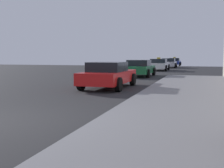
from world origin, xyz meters
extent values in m
plane|color=#232326|center=(0.00, 0.00, 0.00)|extent=(80.00, 80.00, 0.00)
cube|color=slate|center=(4.00, 0.00, 0.07)|extent=(4.00, 32.00, 0.15)
cube|color=red|center=(-0.02, 7.66, 0.54)|extent=(1.78, 4.40, 0.55)
cube|color=black|center=(-0.02, 7.44, 1.04)|extent=(1.56, 1.98, 0.45)
cylinder|color=black|center=(-0.91, 9.07, 0.32)|extent=(0.22, 0.64, 0.64)
cylinder|color=black|center=(0.87, 9.07, 0.32)|extent=(0.22, 0.64, 0.64)
cylinder|color=black|center=(-0.91, 6.25, 0.32)|extent=(0.22, 0.64, 0.64)
cylinder|color=black|center=(0.87, 6.25, 0.32)|extent=(0.22, 0.64, 0.64)
cube|color=#196638|center=(-0.16, 15.99, 0.54)|extent=(1.76, 4.35, 0.55)
cube|color=black|center=(-0.16, 15.77, 1.04)|extent=(1.55, 1.96, 0.45)
cylinder|color=black|center=(-1.04, 17.38, 0.32)|extent=(0.22, 0.64, 0.64)
cylinder|color=black|center=(0.72, 17.38, 0.32)|extent=(0.22, 0.64, 0.64)
cylinder|color=black|center=(-1.04, 14.60, 0.32)|extent=(0.22, 0.64, 0.64)
cylinder|color=black|center=(0.72, 14.60, 0.32)|extent=(0.22, 0.64, 0.64)
cube|color=white|center=(0.02, 25.72, 0.54)|extent=(1.81, 4.46, 0.55)
cube|color=black|center=(0.02, 25.49, 1.04)|extent=(1.59, 2.00, 0.45)
cube|color=yellow|center=(0.02, 25.49, 1.35)|extent=(0.36, 0.14, 0.16)
cylinder|color=black|center=(-0.88, 27.14, 0.32)|extent=(0.22, 0.64, 0.64)
cylinder|color=black|center=(0.93, 27.14, 0.32)|extent=(0.22, 0.64, 0.64)
cylinder|color=black|center=(-0.88, 24.29, 0.32)|extent=(0.22, 0.64, 0.64)
cylinder|color=black|center=(0.93, 24.29, 0.32)|extent=(0.22, 0.64, 0.64)
cube|color=#B7B7BF|center=(0.27, 33.90, 0.54)|extent=(1.85, 4.28, 0.55)
cube|color=black|center=(0.27, 33.69, 1.04)|extent=(1.63, 1.93, 0.45)
cylinder|color=black|center=(-0.65, 35.27, 0.32)|extent=(0.22, 0.64, 0.64)
cylinder|color=black|center=(1.20, 35.27, 0.32)|extent=(0.22, 0.64, 0.64)
cylinder|color=black|center=(-0.65, 32.53, 0.32)|extent=(0.22, 0.64, 0.64)
cylinder|color=black|center=(1.20, 32.53, 0.32)|extent=(0.22, 0.64, 0.64)
cube|color=#233899|center=(0.41, 42.00, 0.54)|extent=(1.75, 4.53, 0.55)
cube|color=black|center=(0.41, 41.77, 1.04)|extent=(1.54, 2.04, 0.45)
cube|color=yellow|center=(0.41, 41.77, 1.35)|extent=(0.36, 0.14, 0.16)
cylinder|color=black|center=(-0.47, 43.45, 0.32)|extent=(0.22, 0.64, 0.64)
cylinder|color=black|center=(1.28, 43.45, 0.32)|extent=(0.22, 0.64, 0.64)
cylinder|color=black|center=(-0.47, 40.55, 0.32)|extent=(0.22, 0.64, 0.64)
cylinder|color=black|center=(1.28, 40.55, 0.32)|extent=(0.22, 0.64, 0.64)
camera|label=1|loc=(4.19, -5.71, 1.55)|focal=45.82mm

